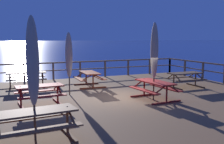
# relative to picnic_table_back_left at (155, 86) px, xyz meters

# --- Properties ---
(ground_plane) EXTENTS (600.00, 600.00, 0.00)m
(ground_plane) POSITION_rel_picnic_table_back_left_xyz_m (-1.16, 0.92, -1.29)
(ground_plane) COLOR navy
(wooden_deck) EXTENTS (14.04, 12.53, 0.73)m
(wooden_deck) POSITION_rel_picnic_table_back_left_xyz_m (-1.16, 0.92, -0.92)
(wooden_deck) COLOR brown
(wooden_deck) RESTS_ON ground
(railing_waterside_far) EXTENTS (13.84, 0.10, 1.09)m
(railing_waterside_far) POSITION_rel_picnic_table_back_left_xyz_m (-1.16, 7.03, 0.19)
(railing_waterside_far) COLOR brown
(railing_waterside_far) RESTS_ON wooden_deck
(picnic_table_back_left) EXTENTS (1.54, 2.03, 0.78)m
(picnic_table_back_left) POSITION_rel_picnic_table_back_left_xyz_m (0.00, 0.00, 0.00)
(picnic_table_back_left) COLOR maroon
(picnic_table_back_left) RESTS_ON wooden_deck
(picnic_table_back_right) EXTENTS (2.20, 1.57, 0.78)m
(picnic_table_back_right) POSITION_rel_picnic_table_back_left_xyz_m (-5.26, -2.75, 0.00)
(picnic_table_back_right) COLOR brown
(picnic_table_back_right) RESTS_ON wooden_deck
(picnic_table_front_left) EXTENTS (1.83, 1.49, 0.78)m
(picnic_table_front_left) POSITION_rel_picnic_table_back_left_xyz_m (-4.60, 0.92, -0.01)
(picnic_table_front_left) COLOR maroon
(picnic_table_front_left) RESTS_ON wooden_deck
(picnic_table_front_right) EXTENTS (1.47, 1.75, 0.78)m
(picnic_table_front_right) POSITION_rel_picnic_table_back_left_xyz_m (-1.55, 3.99, -0.01)
(picnic_table_front_right) COLOR #993819
(picnic_table_front_right) RESTS_ON wooden_deck
(picnic_table_mid_right) EXTENTS (1.77, 1.42, 0.78)m
(picnic_table_mid_right) POSITION_rel_picnic_table_back_left_xyz_m (2.99, 1.82, -0.01)
(picnic_table_mid_right) COLOR brown
(picnic_table_mid_right) RESTS_ON wooden_deck
(picnic_table_mid_left) EXTENTS (2.11, 1.56, 0.78)m
(picnic_table_mid_left) POSITION_rel_picnic_table_back_left_xyz_m (-4.64, 5.24, 0.00)
(picnic_table_mid_left) COLOR brown
(picnic_table_mid_left) RESTS_ON wooden_deck
(patio_umbrella_tall_front) EXTENTS (0.32, 0.32, 3.21)m
(patio_umbrella_tall_front) POSITION_rel_picnic_table_back_left_xyz_m (-0.08, -0.03, 1.48)
(patio_umbrella_tall_front) COLOR #4C3828
(patio_umbrella_tall_front) RESTS_ON wooden_deck
(patio_umbrella_tall_mid_left) EXTENTS (0.32, 0.32, 3.13)m
(patio_umbrella_tall_mid_left) POSITION_rel_picnic_table_back_left_xyz_m (-5.25, -2.72, 1.43)
(patio_umbrella_tall_mid_left) COLOR #4C3828
(patio_umbrella_tall_mid_left) RESTS_ON wooden_deck
(patio_umbrella_tall_mid_right) EXTENTS (0.32, 0.32, 2.83)m
(patio_umbrella_tall_mid_right) POSITION_rel_picnic_table_back_left_xyz_m (-3.07, 2.30, 1.24)
(patio_umbrella_tall_mid_right) COLOR #4C3828
(patio_umbrella_tall_mid_right) RESTS_ON wooden_deck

